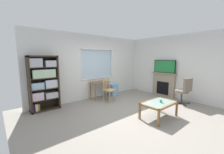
% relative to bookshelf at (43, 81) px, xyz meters
% --- Properties ---
extents(ground, '(6.32, 5.49, 0.02)m').
position_rel_bookshelf_xyz_m(ground, '(2.04, -2.00, -0.98)').
color(ground, gray).
extents(wall_back_with_window, '(5.32, 0.15, 2.68)m').
position_rel_bookshelf_xyz_m(wall_back_with_window, '(2.00, 0.24, 0.36)').
color(wall_back_with_window, silver).
rests_on(wall_back_with_window, ground).
extents(wall_right, '(0.12, 4.69, 2.68)m').
position_rel_bookshelf_xyz_m(wall_right, '(4.75, -2.00, 0.38)').
color(wall_right, silver).
rests_on(wall_right, ground).
extents(bookshelf, '(0.90, 0.38, 1.81)m').
position_rel_bookshelf_xyz_m(bookshelf, '(0.00, 0.00, 0.00)').
color(bookshelf, '#2D2319').
rests_on(bookshelf, ground).
extents(desk_under_window, '(0.82, 0.45, 0.72)m').
position_rel_bookshelf_xyz_m(desk_under_window, '(2.18, -0.11, -0.38)').
color(desk_under_window, brown).
rests_on(desk_under_window, ground).
extents(wooden_chair, '(0.48, 0.46, 0.90)m').
position_rel_bookshelf_xyz_m(wooden_chair, '(2.25, -0.62, -0.50)').
color(wooden_chair, tan).
rests_on(wooden_chair, ground).
extents(plastic_drawer_unit, '(0.35, 0.40, 0.53)m').
position_rel_bookshelf_xyz_m(plastic_drawer_unit, '(2.94, -0.06, -0.70)').
color(plastic_drawer_unit, '#72ADDB').
rests_on(plastic_drawer_unit, ground).
extents(fireplace, '(0.26, 1.12, 1.07)m').
position_rel_bookshelf_xyz_m(fireplace, '(4.60, -1.67, -0.43)').
color(fireplace, gray).
rests_on(fireplace, ground).
extents(tv, '(0.06, 1.00, 0.56)m').
position_rel_bookshelf_xyz_m(tv, '(4.58, -1.67, 0.39)').
color(tv, black).
rests_on(tv, fireplace).
extents(office_chair, '(0.58, 0.61, 1.00)m').
position_rel_bookshelf_xyz_m(office_chair, '(4.12, -2.76, -0.41)').
color(office_chair, '#7A6B5B').
rests_on(office_chair, ground).
extents(coffee_table, '(1.03, 0.65, 0.46)m').
position_rel_bookshelf_xyz_m(coffee_table, '(2.35, -2.81, -0.57)').
color(coffee_table, '#8C9E99').
rests_on(coffee_table, ground).
extents(sippy_cup, '(0.07, 0.07, 0.09)m').
position_rel_bookshelf_xyz_m(sippy_cup, '(2.38, -2.85, -0.46)').
color(sippy_cup, '#33B770').
rests_on(sippy_cup, coffee_table).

